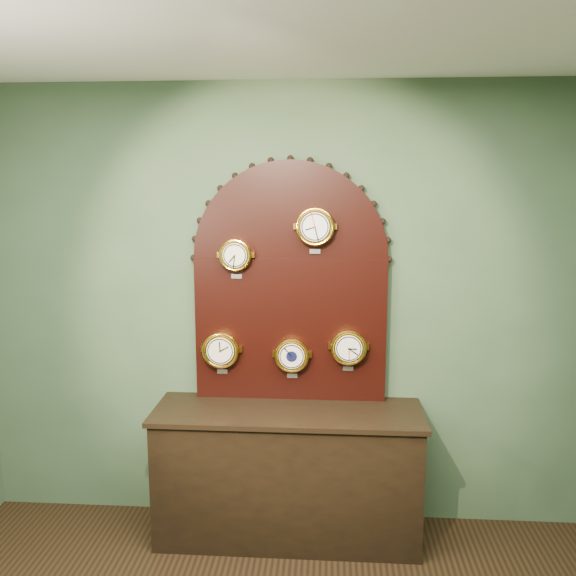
# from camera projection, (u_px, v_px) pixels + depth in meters

# --- Properties ---
(wall_back) EXTENTS (4.00, 0.00, 4.00)m
(wall_back) POSITION_uv_depth(u_px,v_px,m) (291.00, 309.00, 3.87)
(wall_back) COLOR #3D573B
(wall_back) RESTS_ON ground
(shop_counter) EXTENTS (1.60, 0.50, 0.80)m
(shop_counter) POSITION_uv_depth(u_px,v_px,m) (288.00, 476.00, 3.78)
(shop_counter) COLOR black
(shop_counter) RESTS_ON ground_plane
(display_board) EXTENTS (1.26, 0.06, 1.53)m
(display_board) POSITION_uv_depth(u_px,v_px,m) (290.00, 275.00, 3.78)
(display_board) COLOR black
(display_board) RESTS_ON shop_counter
(roman_clock) EXTENTS (0.20, 0.08, 0.25)m
(roman_clock) POSITION_uv_depth(u_px,v_px,m) (235.00, 255.00, 3.72)
(roman_clock) COLOR gold
(roman_clock) RESTS_ON display_board
(arabic_clock) EXTENTS (0.23, 0.08, 0.28)m
(arabic_clock) POSITION_uv_depth(u_px,v_px,m) (315.00, 227.00, 3.65)
(arabic_clock) COLOR gold
(arabic_clock) RESTS_ON display_board
(hygrometer) EXTENTS (0.23, 0.08, 0.28)m
(hygrometer) POSITION_uv_depth(u_px,v_px,m) (221.00, 350.00, 3.83)
(hygrometer) COLOR gold
(hygrometer) RESTS_ON display_board
(barometer) EXTENTS (0.22, 0.08, 0.27)m
(barometer) POSITION_uv_depth(u_px,v_px,m) (292.00, 355.00, 3.80)
(barometer) COLOR gold
(barometer) RESTS_ON display_board
(tide_clock) EXTENTS (0.22, 0.08, 0.27)m
(tide_clock) POSITION_uv_depth(u_px,v_px,m) (349.00, 347.00, 3.77)
(tide_clock) COLOR gold
(tide_clock) RESTS_ON display_board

